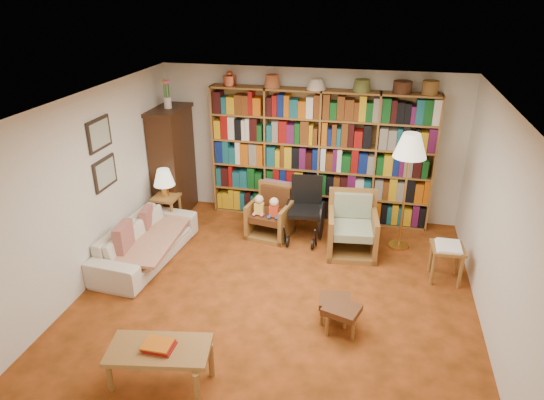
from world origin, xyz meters
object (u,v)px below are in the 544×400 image
(armchair_leather, at_px, (272,214))
(side_table_papers, at_px, (447,253))
(floor_lamp, at_px, (410,150))
(footstool_b, at_px, (335,303))
(side_table_lamp, at_px, (166,205))
(coffee_table, at_px, (159,352))
(armchair_sage, at_px, (352,229))
(wheelchair, at_px, (305,210))
(sofa, at_px, (146,242))
(footstool_a, at_px, (342,311))

(armchair_leather, distance_m, side_table_papers, 2.72)
(floor_lamp, xyz_separation_m, footstool_b, (-0.79, -2.02, -1.29))
(side_table_lamp, distance_m, coffee_table, 3.46)
(armchair_sage, height_order, floor_lamp, floor_lamp)
(armchair_sage, xyz_separation_m, coffee_table, (-1.67, -3.15, 0.05))
(armchair_leather, bearing_deg, wheelchair, -0.12)
(sofa, relative_size, footstool_b, 4.69)
(coffee_table, bearing_deg, side_table_papers, 41.18)
(sofa, xyz_separation_m, side_table_lamp, (-0.10, 0.99, 0.14))
(footstool_b, bearing_deg, footstool_a, -60.57)
(armchair_sage, bearing_deg, side_table_lamp, 179.13)
(side_table_lamp, height_order, side_table_papers, side_table_lamp)
(footstool_b, bearing_deg, armchair_leather, 121.00)
(armchair_leather, relative_size, armchair_sage, 0.91)
(armchair_leather, xyz_separation_m, side_table_papers, (2.60, -0.82, 0.08))
(armchair_sage, height_order, footstool_b, armchair_sage)
(side_table_lamp, bearing_deg, sofa, -84.20)
(floor_lamp, relative_size, footstool_a, 3.76)
(wheelchair, distance_m, coffee_table, 3.53)
(wheelchair, bearing_deg, floor_lamp, -0.84)
(armchair_sage, height_order, side_table_papers, armchair_sage)
(floor_lamp, relative_size, coffee_table, 1.68)
(floor_lamp, bearing_deg, armchair_leather, 179.35)
(armchair_sage, relative_size, footstool_b, 2.20)
(sofa, xyz_separation_m, armchair_sage, (2.91, 0.94, 0.06))
(footstool_a, bearing_deg, armchair_sage, 90.48)
(side_table_lamp, bearing_deg, footstool_a, -33.37)
(side_table_lamp, distance_m, armchair_sage, 3.01)
(armchair_sage, relative_size, floor_lamp, 0.50)
(floor_lamp, xyz_separation_m, coffee_table, (-2.38, -3.39, -1.17))
(wheelchair, relative_size, coffee_table, 0.92)
(sofa, relative_size, side_table_lamp, 3.36)
(footstool_a, xyz_separation_m, footstool_b, (-0.10, 0.17, -0.01))
(sofa, xyz_separation_m, armchair_leather, (1.60, 1.20, 0.06))
(wheelchair, xyz_separation_m, side_table_papers, (2.06, -0.82, -0.03))
(wheelchair, bearing_deg, armchair_sage, -18.75)
(side_table_lamp, relative_size, armchair_leather, 0.70)
(armchair_leather, bearing_deg, sofa, -143.18)
(sofa, relative_size, armchair_leather, 2.35)
(side_table_papers, height_order, footstool_b, side_table_papers)
(floor_lamp, bearing_deg, side_table_lamp, -177.02)
(armchair_leather, relative_size, floor_lamp, 0.45)
(armchair_leather, distance_m, floor_lamp, 2.35)
(coffee_table, bearing_deg, side_table_lamp, 112.69)
(sofa, distance_m, side_table_papers, 4.22)
(sofa, bearing_deg, side_table_papers, -80.17)
(armchair_sage, relative_size, side_table_papers, 1.68)
(side_table_lamp, relative_size, side_table_papers, 1.06)
(footstool_b, bearing_deg, wheelchair, 108.66)
(armchair_leather, bearing_deg, side_table_lamp, -172.78)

